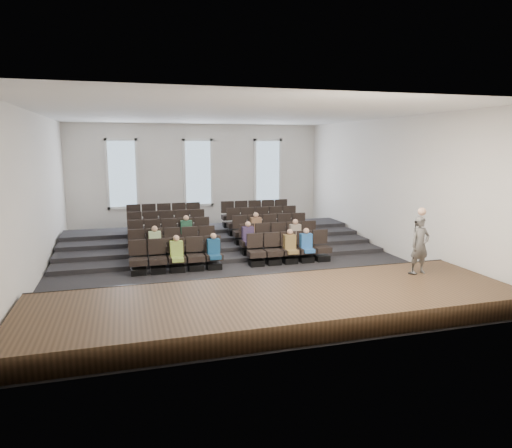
# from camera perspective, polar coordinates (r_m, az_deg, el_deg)

# --- Properties ---
(ground) EXTENTS (14.00, 14.00, 0.00)m
(ground) POSITION_cam_1_polar(r_m,az_deg,el_deg) (15.82, -3.09, -4.85)
(ground) COLOR black
(ground) RESTS_ON ground
(ceiling) EXTENTS (12.00, 14.00, 0.02)m
(ceiling) POSITION_cam_1_polar(r_m,az_deg,el_deg) (15.34, -3.27, 13.57)
(ceiling) COLOR white
(ceiling) RESTS_ON ground
(wall_back) EXTENTS (12.00, 0.04, 5.00)m
(wall_back) POSITION_cam_1_polar(r_m,az_deg,el_deg) (22.25, -7.27, 5.87)
(wall_back) COLOR white
(wall_back) RESTS_ON ground
(wall_front) EXTENTS (12.00, 0.04, 5.00)m
(wall_front) POSITION_cam_1_polar(r_m,az_deg,el_deg) (8.74, 7.24, -0.17)
(wall_front) COLOR white
(wall_front) RESTS_ON ground
(wall_left) EXTENTS (0.04, 14.00, 5.00)m
(wall_left) POSITION_cam_1_polar(r_m,az_deg,el_deg) (15.21, -25.89, 3.16)
(wall_left) COLOR white
(wall_left) RESTS_ON ground
(wall_right) EXTENTS (0.04, 14.00, 5.00)m
(wall_right) POSITION_cam_1_polar(r_m,az_deg,el_deg) (17.72, 16.22, 4.56)
(wall_right) COLOR white
(wall_right) RESTS_ON ground
(stage) EXTENTS (11.80, 3.60, 0.50)m
(stage) POSITION_cam_1_polar(r_m,az_deg,el_deg) (11.05, 2.99, -10.05)
(stage) COLOR #47311E
(stage) RESTS_ON ground
(stage_lip) EXTENTS (11.80, 0.06, 0.52)m
(stage_lip) POSITION_cam_1_polar(r_m,az_deg,el_deg) (12.65, 0.34, -7.44)
(stage_lip) COLOR black
(stage_lip) RESTS_ON ground
(risers) EXTENTS (11.80, 4.80, 0.60)m
(risers) POSITION_cam_1_polar(r_m,az_deg,el_deg) (18.80, -5.29, -1.91)
(risers) COLOR black
(risers) RESTS_ON ground
(seating_rows) EXTENTS (6.80, 4.70, 1.67)m
(seating_rows) POSITION_cam_1_polar(r_m,az_deg,el_deg) (17.13, -4.28, -1.39)
(seating_rows) COLOR black
(seating_rows) RESTS_ON ground
(windows) EXTENTS (8.44, 0.10, 3.24)m
(windows) POSITION_cam_1_polar(r_m,az_deg,el_deg) (22.17, -7.25, 6.37)
(windows) COLOR white
(windows) RESTS_ON wall_back
(audience) EXTENTS (5.45, 2.64, 1.10)m
(audience) POSITION_cam_1_polar(r_m,az_deg,el_deg) (15.91, -2.31, -1.82)
(audience) COLOR #95B548
(audience) RESTS_ON seating_rows
(speaker) EXTENTS (0.60, 0.41, 1.59)m
(speaker) POSITION_cam_1_polar(r_m,az_deg,el_deg) (13.32, 19.80, -2.50)
(speaker) COLOR #52514E
(speaker) RESTS_ON stage
(mic_stand) EXTENTS (0.25, 0.25, 1.48)m
(mic_stand) POSITION_cam_1_polar(r_m,az_deg,el_deg) (13.29, 19.08, -4.05)
(mic_stand) COLOR black
(mic_stand) RESTS_ON stage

